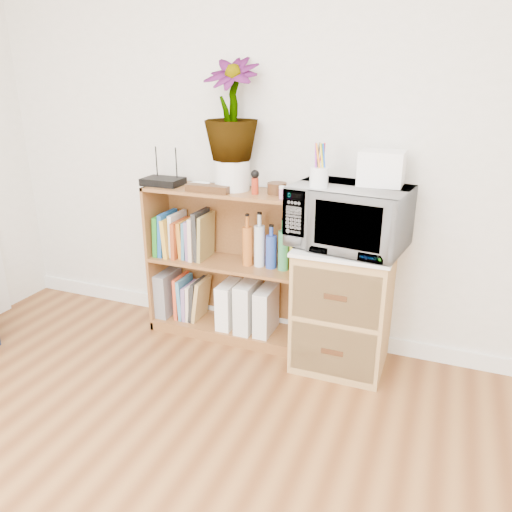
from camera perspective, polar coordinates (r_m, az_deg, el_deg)
The scene contains 21 objects.
skirting_board at distance 3.28m, azimuth 3.51°, elevation -7.99°, with size 4.00×0.02×0.10m, color white.
bookshelf at distance 3.10m, azimuth -3.30°, elevation -1.04°, with size 1.00×0.30×0.95m, color brown.
wicker_unit at distance 2.87m, azimuth 9.90°, elevation -5.86°, with size 0.50×0.45×0.70m, color #9E7542.
microwave at distance 2.67m, azimuth 10.54°, elevation 4.42°, with size 0.59×0.40×0.33m, color silver.
pen_cup at distance 2.57m, azimuth 7.20°, elevation 8.92°, with size 0.09×0.09×0.10m, color white.
small_appliance at distance 2.67m, azimuth 14.17°, elevation 9.72°, with size 0.22×0.19×0.18m, color white.
router at distance 3.13m, azimuth -10.58°, elevation 8.37°, with size 0.24×0.16×0.04m, color black.
white_bowl at distance 3.00m, azimuth -6.60°, elevation 7.96°, with size 0.13×0.13×0.03m, color silver.
plant_pot at distance 2.95m, azimuth -2.72°, elevation 9.25°, with size 0.21×0.21×0.17m, color silver.
potted_plant at distance 2.90m, azimuth -2.85°, elevation 16.35°, with size 0.31×0.31×0.56m, color #317B36.
trinket_box at distance 2.90m, azimuth -5.57°, elevation 7.66°, with size 0.26×0.07×0.04m, color #35200E.
kokeshi_doll at distance 2.84m, azimuth -0.11°, elevation 7.99°, with size 0.04×0.04×0.09m, color maroon.
wooden_bowl at distance 2.85m, azimuth 2.41°, elevation 7.73°, with size 0.11×0.11×0.06m, color #38220F.
paint_jars at distance 2.73m, azimuth 3.62°, elevation 7.02°, with size 0.10×0.04×0.05m, color pink.
file_box at distance 3.40m, azimuth -10.03°, elevation -4.09°, with size 0.09×0.24×0.29m, color slate.
magazine_holder_left at distance 3.19m, azimuth -3.11°, elevation -5.50°, with size 0.09×0.23×0.29m, color white.
magazine_holder_mid at distance 3.14m, azimuth -0.92°, elevation -5.66°, with size 0.10×0.25×0.32m, color silver.
magazine_holder_right at distance 3.10m, azimuth 1.17°, elevation -6.22°, with size 0.09×0.23×0.29m, color silver.
cookbooks at distance 3.18m, azimuth -8.17°, elevation 2.31°, with size 0.34×0.20×0.31m.
liquor_bottles at distance 2.92m, azimuth 2.74°, elevation 1.20°, with size 0.45×0.07×0.32m.
lower_books at distance 3.32m, azimuth -7.38°, elevation -4.83°, with size 0.19×0.19×0.28m.
Camera 1 is at (0.88, -0.52, 1.59)m, focal length 35.00 mm.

